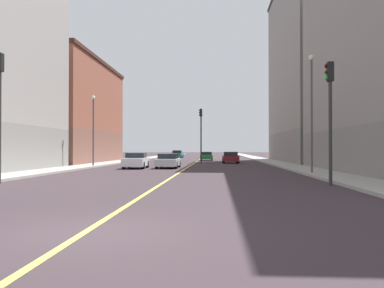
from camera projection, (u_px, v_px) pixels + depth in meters
ground_plane at (85, 233)px, 7.98m from camera, size 400.00×400.00×0.00m
sidewalk_left at (266, 160)px, 56.27m from camera, size 2.68×168.00×0.15m
sidewalk_right at (132, 160)px, 57.49m from camera, size 2.68×168.00×0.15m
lane_center_stripe at (198, 161)px, 56.88m from camera, size 0.16×154.00×0.01m
building_left_mid at (322, 69)px, 50.91m from camera, size 10.87×24.19×24.18m
building_right_midblock at (60, 112)px, 47.75m from camera, size 10.87×20.13×12.32m
traffic_light_left_near at (330, 105)px, 18.24m from camera, size 0.40×0.32×5.74m
traffic_light_median_far at (201, 128)px, 46.27m from camera, size 0.40×0.32×6.43m
street_lamp_left_near at (312, 102)px, 25.96m from camera, size 0.36×0.36×7.79m
street_lamp_right_near at (93, 123)px, 37.03m from camera, size 0.36×0.36×6.59m
car_green at (207, 156)px, 58.01m from camera, size 1.84×4.31×1.28m
car_orange at (230, 156)px, 63.44m from camera, size 1.90×4.58×1.21m
car_silver at (168, 161)px, 34.99m from camera, size 1.89×4.49×1.29m
car_white at (136, 161)px, 34.47m from camera, size 2.00×4.31×1.36m
car_maroon at (230, 158)px, 47.39m from camera, size 1.99×4.02×1.36m
car_teal at (177, 154)px, 75.51m from camera, size 2.10×4.03×1.43m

